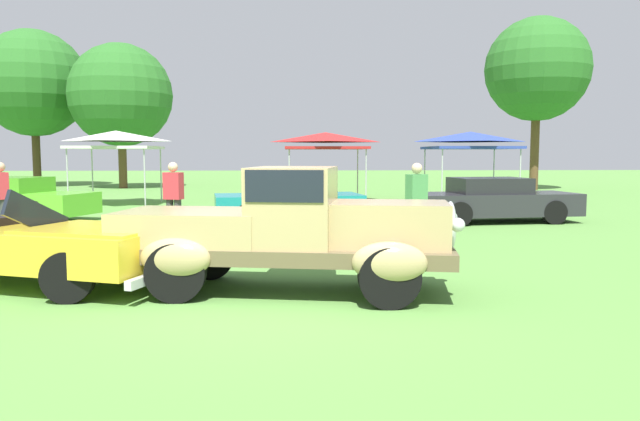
# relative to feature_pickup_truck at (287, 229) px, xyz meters

# --- Properties ---
(ground_plane) EXTENTS (120.00, 120.00, 0.00)m
(ground_plane) POSITION_rel_feature_pickup_truck_xyz_m (-0.22, -0.51, -0.87)
(ground_plane) COLOR #568C3D
(feature_pickup_truck) EXTENTS (4.72, 2.37, 1.70)m
(feature_pickup_truck) POSITION_rel_feature_pickup_truck_xyz_m (0.00, 0.00, 0.00)
(feature_pickup_truck) COLOR brown
(feature_pickup_truck) RESTS_ON ground_plane
(neighbor_convertible) EXTENTS (4.90, 3.13, 1.40)m
(neighbor_convertible) POSITION_rel_feature_pickup_truck_xyz_m (-3.71, 0.67, -0.29)
(neighbor_convertible) COLOR yellow
(neighbor_convertible) RESTS_ON ground_plane
(show_car_lime) EXTENTS (4.80, 2.99, 1.22)m
(show_car_lime) POSITION_rel_feature_pickup_truck_xyz_m (-7.79, 9.25, -0.27)
(show_car_lime) COLOR #60C62D
(show_car_lime) RESTS_ON ground_plane
(show_car_teal) EXTENTS (4.04, 2.23, 1.22)m
(show_car_teal) POSITION_rel_feature_pickup_truck_xyz_m (-0.05, 7.86, -0.27)
(show_car_teal) COLOR teal
(show_car_teal) RESTS_ON ground_plane
(show_car_charcoal) EXTENTS (4.60, 2.18, 1.22)m
(show_car_charcoal) POSITION_rel_feature_pickup_truck_xyz_m (5.62, 8.17, -0.27)
(show_car_charcoal) COLOR #28282D
(show_car_charcoal) RESTS_ON ground_plane
(spectator_near_truck) EXTENTS (0.46, 0.36, 1.69)m
(spectator_near_truck) POSITION_rel_feature_pickup_truck_xyz_m (-2.58, 5.52, 0.04)
(spectator_near_truck) COLOR #383838
(spectator_near_truck) RESTS_ON ground_plane
(spectator_between_cars) EXTENTS (0.44, 0.46, 1.69)m
(spectator_between_cars) POSITION_rel_feature_pickup_truck_xyz_m (-6.45, 5.74, 0.04)
(spectator_between_cars) COLOR #383838
(spectator_between_cars) RESTS_ON ground_plane
(spectator_far_side) EXTENTS (0.47, 0.39, 1.69)m
(spectator_far_side) POSITION_rel_feature_pickup_truck_xyz_m (2.61, 4.07, 0.04)
(spectator_far_side) COLOR #7F7056
(spectator_far_side) RESTS_ON ground_plane
(canopy_tent_left_field) EXTENTS (2.92, 2.92, 2.71)m
(canopy_tent_left_field) POSITION_rel_feature_pickup_truck_xyz_m (-6.32, 14.37, 1.55)
(canopy_tent_left_field) COLOR #B7B7BC
(canopy_tent_left_field) RESTS_ON ground_plane
(canopy_tent_center_field) EXTENTS (3.17, 3.17, 2.71)m
(canopy_tent_center_field) POSITION_rel_feature_pickup_truck_xyz_m (1.41, 15.69, 1.55)
(canopy_tent_center_field) COLOR #B7B7BC
(canopy_tent_center_field) RESTS_ON ground_plane
(canopy_tent_right_field) EXTENTS (3.17, 3.17, 2.71)m
(canopy_tent_right_field) POSITION_rel_feature_pickup_truck_xyz_m (6.89, 14.76, 1.55)
(canopy_tent_right_field) COLOR #B7B7BC
(canopy_tent_right_field) RESTS_ON ground_plane
(treeline_far_left) EXTENTS (5.95, 5.95, 8.79)m
(treeline_far_left) POSITION_rel_feature_pickup_truck_xyz_m (-14.40, 27.06, 4.93)
(treeline_far_left) COLOR #47331E
(treeline_far_left) RESTS_ON ground_plane
(treeline_mid_left) EXTENTS (5.49, 5.49, 7.75)m
(treeline_mid_left) POSITION_rel_feature_pickup_truck_xyz_m (-9.07, 25.19, 4.12)
(treeline_mid_left) COLOR brown
(treeline_mid_left) RESTS_ON ground_plane
(treeline_center) EXTENTS (5.27, 5.27, 8.81)m
(treeline_center) POSITION_rel_feature_pickup_truck_xyz_m (12.65, 22.73, 5.28)
(treeline_center) COLOR brown
(treeline_center) RESTS_ON ground_plane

